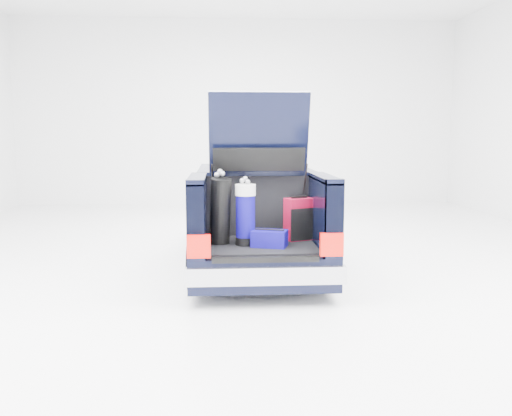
{
  "coord_description": "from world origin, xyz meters",
  "views": [
    {
      "loc": [
        -0.49,
        -8.02,
        1.95
      ],
      "look_at": [
        0.0,
        -0.5,
        0.91
      ],
      "focal_mm": 38.0,
      "sensor_mm": 36.0,
      "label": 1
    }
  ],
  "objects": [
    {
      "name": "ground",
      "position": [
        0.0,
        0.0,
        0.0
      ],
      "size": [
        14.0,
        14.0,
        0.0
      ],
      "primitive_type": "plane",
      "color": "white",
      "rests_on": "ground"
    },
    {
      "name": "car",
      "position": [
        -0.0,
        0.11,
        0.67
      ],
      "size": [
        1.87,
        4.65,
        2.47
      ],
      "color": "black",
      "rests_on": "ground"
    },
    {
      "name": "red_suitcase",
      "position": [
        0.5,
        -1.26,
        0.87
      ],
      "size": [
        0.4,
        0.34,
        0.56
      ],
      "rotation": [
        0.0,
        0.0,
        0.39
      ],
      "color": "maroon",
      "rests_on": "car"
    },
    {
      "name": "black_golf_bag",
      "position": [
        -0.5,
        -1.46,
        1.01
      ],
      "size": [
        0.36,
        0.41,
        0.92
      ],
      "rotation": [
        0.0,
        0.0,
        0.37
      ],
      "color": "black",
      "rests_on": "car"
    },
    {
      "name": "blue_golf_bag",
      "position": [
        -0.2,
        -1.52,
        0.98
      ],
      "size": [
        0.29,
        0.29,
        0.84
      ],
      "rotation": [
        0.0,
        0.0,
        0.18
      ],
      "color": "black",
      "rests_on": "car"
    },
    {
      "name": "blue_duffel",
      "position": [
        0.09,
        -1.65,
        0.7
      ],
      "size": [
        0.47,
        0.38,
        0.22
      ],
      "rotation": [
        0.0,
        0.0,
        -0.3
      ],
      "color": "#0B0463",
      "rests_on": "car"
    }
  ]
}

